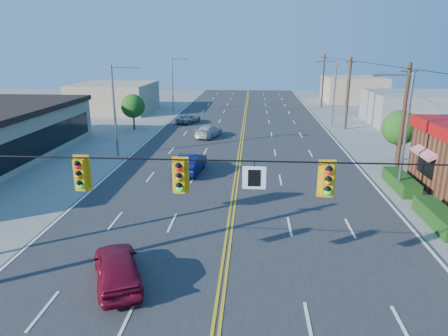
# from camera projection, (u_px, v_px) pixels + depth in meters

# --- Properties ---
(ground) EXTENTS (160.00, 160.00, 0.00)m
(ground) POSITION_uv_depth(u_px,v_px,m) (218.00, 320.00, 14.38)
(ground) COLOR gray
(ground) RESTS_ON ground
(road) EXTENTS (20.00, 120.00, 0.06)m
(road) POSITION_uv_depth(u_px,v_px,m) (238.00, 164.00, 33.46)
(road) COLOR #2D2D30
(road) RESTS_ON ground
(signal_span) EXTENTS (24.32, 0.34, 9.00)m
(signal_span) POSITION_uv_depth(u_px,v_px,m) (213.00, 193.00, 12.97)
(signal_span) COLOR #47301E
(signal_span) RESTS_ON ground
(streetlight_se) EXTENTS (2.55, 0.25, 8.00)m
(streetlight_se) POSITION_uv_depth(u_px,v_px,m) (403.00, 127.00, 25.68)
(streetlight_se) COLOR gray
(streetlight_se) RESTS_ON ground
(streetlight_ne) EXTENTS (2.55, 0.25, 8.00)m
(streetlight_ne) POSITION_uv_depth(u_px,v_px,m) (333.00, 89.00, 48.59)
(streetlight_ne) COLOR gray
(streetlight_ne) RESTS_ON ground
(streetlight_sw) EXTENTS (2.55, 0.25, 8.00)m
(streetlight_sw) POSITION_uv_depth(u_px,v_px,m) (116.00, 106.00, 34.81)
(streetlight_sw) COLOR gray
(streetlight_sw) RESTS_ON ground
(streetlight_nw) EXTENTS (2.55, 0.25, 8.00)m
(streetlight_nw) POSITION_uv_depth(u_px,v_px,m) (174.00, 82.00, 59.63)
(streetlight_nw) COLOR gray
(streetlight_nw) RESTS_ON ground
(utility_pole_near) EXTENTS (0.28, 0.28, 8.40)m
(utility_pole_near) POSITION_uv_depth(u_px,v_px,m) (403.00, 121.00, 29.49)
(utility_pole_near) COLOR #47301E
(utility_pole_near) RESTS_ON ground
(utility_pole_mid) EXTENTS (0.28, 0.28, 8.40)m
(utility_pole_mid) POSITION_uv_depth(u_px,v_px,m) (348.00, 94.00, 46.67)
(utility_pole_mid) COLOR #47301E
(utility_pole_mid) RESTS_ON ground
(utility_pole_far) EXTENTS (0.28, 0.28, 8.40)m
(utility_pole_far) POSITION_uv_depth(u_px,v_px,m) (323.00, 81.00, 63.85)
(utility_pole_far) COLOR #47301E
(utility_pole_far) RESTS_ON ground
(tree_kfc_rear) EXTENTS (2.94, 2.94, 4.41)m
(tree_kfc_rear) POSITION_uv_depth(u_px,v_px,m) (400.00, 128.00, 33.59)
(tree_kfc_rear) COLOR #47301E
(tree_kfc_rear) RESTS_ON ground
(tree_west) EXTENTS (2.80, 2.80, 4.20)m
(tree_west) POSITION_uv_depth(u_px,v_px,m) (133.00, 106.00, 46.92)
(tree_west) COLOR #47301E
(tree_west) RESTS_ON ground
(bld_east_mid) EXTENTS (12.00, 10.00, 4.00)m
(bld_east_mid) POSITION_uv_depth(u_px,v_px,m) (418.00, 109.00, 50.45)
(bld_east_mid) COLOR gray
(bld_east_mid) RESTS_ON ground
(bld_west_far) EXTENTS (11.00, 12.00, 4.20)m
(bld_west_far) POSITION_uv_depth(u_px,v_px,m) (115.00, 97.00, 60.97)
(bld_west_far) COLOR tan
(bld_west_far) RESTS_ON ground
(bld_east_far) EXTENTS (10.00, 10.00, 4.40)m
(bld_east_far) POSITION_uv_depth(u_px,v_px,m) (353.00, 89.00, 71.59)
(bld_east_far) COLOR tan
(bld_east_far) RESTS_ON ground
(car_magenta) EXTENTS (3.34, 4.68, 1.48)m
(car_magenta) POSITION_uv_depth(u_px,v_px,m) (117.00, 268.00, 16.37)
(car_magenta) COLOR maroon
(car_magenta) RESTS_ON ground
(car_blue) EXTENTS (2.06, 4.77, 1.53)m
(car_blue) POSITION_uv_depth(u_px,v_px,m) (190.00, 164.00, 30.97)
(car_blue) COLOR #0D114E
(car_blue) RESTS_ON ground
(car_white) EXTENTS (3.01, 4.79, 1.29)m
(car_white) POSITION_uv_depth(u_px,v_px,m) (208.00, 132.00, 43.29)
(car_white) COLOR #BCBCBC
(car_white) RESTS_ON ground
(car_silver) EXTENTS (3.19, 4.28, 1.08)m
(car_silver) POSITION_uv_depth(u_px,v_px,m) (189.00, 119.00, 51.55)
(car_silver) COLOR #A9A9AE
(car_silver) RESTS_ON ground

